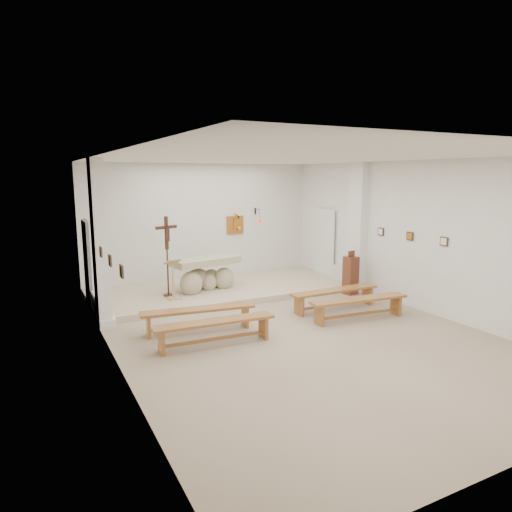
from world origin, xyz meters
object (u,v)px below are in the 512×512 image
crucifix_stand (167,250)px  bench_left_front (198,314)px  donation_pedestal (351,275)px  altar (205,276)px  bench_right_front (335,294)px  bench_right_second (359,304)px  lectern (173,279)px  bench_left_second (215,327)px

crucifix_stand → bench_left_front: crucifix_stand is taller
crucifix_stand → donation_pedestal: crucifix_stand is taller
donation_pedestal → altar: bearing=149.4°
bench_right_front → bench_right_second: 0.89m
altar → bench_right_second: (2.26, -3.54, -0.14)m
crucifix_stand → lectern: bearing=-105.0°
bench_right_front → bench_left_second: (-3.42, -0.89, 0.00)m
bench_right_front → bench_left_second: same height
bench_left_front → altar: bearing=74.2°
crucifix_stand → bench_right_front: (3.32, -2.48, -0.94)m
crucifix_stand → donation_pedestal: 4.87m
bench_right_second → crucifix_stand: bearing=139.9°
crucifix_stand → bench_right_second: bearing=-64.1°
lectern → bench_left_second: lectern is taller
lectern → bench_right_second: bearing=-52.6°
bench_left_second → bench_right_second: same height
bench_right_front → bench_left_second: size_ratio=0.99×
lectern → bench_left_front: lectern is taller
altar → bench_right_second: altar is taller
bench_left_second → altar: bearing=75.1°
lectern → bench_left_front: (-0.13, -2.12, -0.29)m
altar → donation_pedestal: bearing=-36.6°
altar → bench_left_second: size_ratio=0.82×
donation_pedestal → bench_left_front: 4.77m
altar → bench_right_front: (2.26, -2.65, -0.14)m
lectern → bench_right_front: 3.93m
lectern → altar: bearing=17.0°
altar → donation_pedestal: size_ratio=1.63×
lectern → crucifix_stand: bearing=83.5°
crucifix_stand → bench_left_front: bearing=-111.1°
lectern → bench_right_second: lectern is taller
crucifix_stand → bench_left_second: 3.50m
lectern → bench_right_front: bearing=-43.0°
bench_right_front → altar: bearing=129.7°
crucifix_stand → donation_pedestal: bearing=-37.0°
crucifix_stand → bench_left_second: crucifix_stand is taller
lectern → crucifix_stand: 0.74m
lectern → bench_left_second: (-0.13, -3.01, -0.29)m
altar → bench_left_front: bearing=-124.6°
crucifix_stand → bench_left_second: (-0.11, -3.36, -0.94)m
bench_left_front → bench_right_second: size_ratio=1.00×
donation_pedestal → bench_right_front: donation_pedestal is taller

